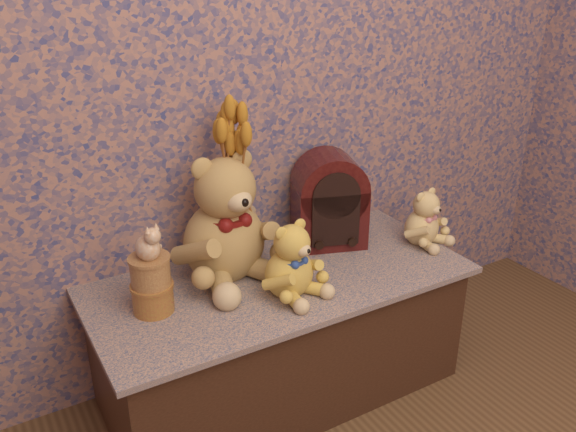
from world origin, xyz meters
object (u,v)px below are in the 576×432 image
Objects in this scene: ceramic_vase at (237,239)px; biscuit_tin_lower at (153,298)px; teddy_large at (223,211)px; cat_figurine at (147,240)px; teddy_small at (423,214)px; teddy_medium at (289,256)px; cathedral_radio at (329,199)px.

ceramic_vase is 0.36m from biscuit_tin_lower.
teddy_large reaches higher than cat_figurine.
teddy_small reaches higher than biscuit_tin_lower.
ceramic_vase is 1.73× the size of biscuit_tin_lower.
teddy_small is 1.92× the size of cat_figurine.
teddy_medium is at bearing 172.32° from teddy_small.
cat_figurine is (-0.28, -0.10, 0.01)m from teddy_large.
ceramic_vase is (0.06, 0.02, -0.12)m from teddy_large.
ceramic_vase is 0.38m from cat_figurine.
cathedral_radio is at bearing 9.70° from biscuit_tin_lower.
cathedral_radio is 2.98× the size of cat_figurine.
cat_figurine is at bearing 0.00° from biscuit_tin_lower.
cathedral_radio is at bearing -2.96° from teddy_large.
teddy_small is 0.35m from cathedral_radio.
teddy_medium is 0.43m from cat_figurine.
biscuit_tin_lower is at bearing -151.33° from cathedral_radio.
teddy_small is 0.69m from ceramic_vase.
cathedral_radio reaches higher than teddy_medium.
ceramic_vase is at bearing 152.12° from teddy_small.
teddy_large is 3.91× the size of cat_figurine.
cathedral_radio is at bearing 136.66° from teddy_small.
cathedral_radio reaches higher than ceramic_vase.
biscuit_tin_lower is at bearing -165.66° from teddy_large.
teddy_small is at bearing -2.73° from biscuit_tin_lower.
teddy_medium reaches higher than biscuit_tin_lower.
teddy_medium is at bearing -123.47° from cathedral_radio.
teddy_small is 1.02m from cat_figurine.
teddy_large is 1.31× the size of cathedral_radio.
cathedral_radio reaches higher than teddy_small.
teddy_medium is 0.39m from cathedral_radio.
biscuit_tin_lower is at bearing -160.64° from ceramic_vase.
cat_figurine reaches higher than teddy_small.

